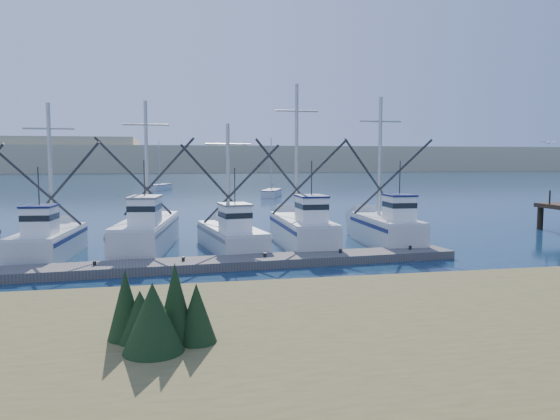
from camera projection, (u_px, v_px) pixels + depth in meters
name	position (u px, v px, depth m)	size (l,w,h in m)	color
ground	(384.00, 288.00, 22.33)	(500.00, 500.00, 0.00)	#0D233D
shore_bank	(204.00, 383.00, 10.89)	(40.00, 10.00, 1.60)	#4C422D
floating_dock	(140.00, 268.00, 25.35)	(32.03, 2.14, 0.43)	#5B5551
dune_ridge	(187.00, 159.00, 226.52)	(360.00, 60.00, 10.00)	tan
trawler_fleet	(157.00, 236.00, 30.36)	(30.90, 9.86, 9.79)	silver
sailboat_near	(272.00, 193.00, 75.22)	(4.06, 7.00, 8.10)	silver
sailboat_far	(160.00, 187.00, 90.05)	(4.11, 6.33, 8.10)	silver
flying_gull	(549.00, 142.00, 33.04)	(0.98, 0.18, 0.18)	white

